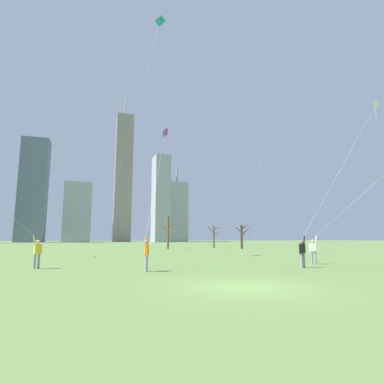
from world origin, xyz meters
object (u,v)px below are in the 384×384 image
at_px(kite_flyer_midfield_right_white, 315,226).
at_px(kite_flyer_foreground_left_purple, 151,221).
at_px(bare_tree_center, 242,236).
at_px(bare_tree_rightmost, 214,235).
at_px(bare_tree_left_of_center, 168,231).
at_px(kite_flyer_far_back_pink, 351,214).
at_px(distant_kite_high_overhead_teal, 156,37).

distance_m(kite_flyer_midfield_right_white, kite_flyer_foreground_left_purple, 10.19).
distance_m(kite_flyer_midfield_right_white, bare_tree_center, 31.81).
bearing_deg(bare_tree_rightmost, kite_flyer_foreground_left_purple, -118.14).
height_order(bare_tree_left_of_center, bare_tree_rightmost, bare_tree_left_of_center).
relative_size(kite_flyer_far_back_pink, kite_flyer_midfield_right_white, 0.73).
xyz_separation_m(kite_flyer_far_back_pink, kite_flyer_foreground_left_purple, (-12.21, 2.95, -0.53)).
xyz_separation_m(distant_kite_high_overhead_teal, bare_tree_center, (18.09, 15.92, -21.24)).
height_order(kite_flyer_foreground_left_purple, bare_tree_center, kite_flyer_foreground_left_purple).
relative_size(kite_flyer_midfield_right_white, bare_tree_rightmost, 3.16).
height_order(kite_flyer_midfield_right_white, bare_tree_center, kite_flyer_midfield_right_white).
bearing_deg(kite_flyer_far_back_pink, kite_flyer_midfield_right_white, 164.68).
relative_size(kite_flyer_midfield_right_white, bare_tree_center, 3.68).
xyz_separation_m(kite_flyer_midfield_right_white, kite_flyer_foreground_left_purple, (-9.92, 2.33, 0.27)).
xyz_separation_m(kite_flyer_midfield_right_white, bare_tree_center, (10.54, 30.01, -0.34)).
bearing_deg(bare_tree_center, bare_tree_left_of_center, 168.22).
height_order(kite_flyer_foreground_left_purple, bare_tree_rightmost, kite_flyer_foreground_left_purple).
distance_m(kite_flyer_far_back_pink, bare_tree_left_of_center, 33.33).
bearing_deg(kite_flyer_midfield_right_white, bare_tree_center, 70.65).
distance_m(kite_flyer_midfield_right_white, bare_tree_left_of_center, 32.53).
height_order(distant_kite_high_overhead_teal, bare_tree_center, distant_kite_high_overhead_teal).
distance_m(distant_kite_high_overhead_teal, bare_tree_left_of_center, 28.26).
bearing_deg(kite_flyer_foreground_left_purple, kite_flyer_far_back_pink, -13.60).
relative_size(kite_flyer_midfield_right_white, bare_tree_left_of_center, 2.72).
xyz_separation_m(distant_kite_high_overhead_teal, bare_tree_left_of_center, (6.17, 18.41, -20.54)).
relative_size(kite_flyer_foreground_left_purple, bare_tree_left_of_center, 2.42).
relative_size(kite_flyer_far_back_pink, bare_tree_left_of_center, 1.97).
height_order(distant_kite_high_overhead_teal, bare_tree_rightmost, distant_kite_high_overhead_teal).
height_order(distant_kite_high_overhead_teal, bare_tree_left_of_center, distant_kite_high_overhead_teal).
bearing_deg(kite_flyer_midfield_right_white, bare_tree_left_of_center, 92.45).
distance_m(kite_flyer_far_back_pink, distant_kite_high_overhead_teal, 26.79).
xyz_separation_m(bare_tree_left_of_center, bare_tree_rightmost, (9.10, 2.79, -0.52)).
distance_m(distant_kite_high_overhead_teal, bare_tree_rightmost, 33.55).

